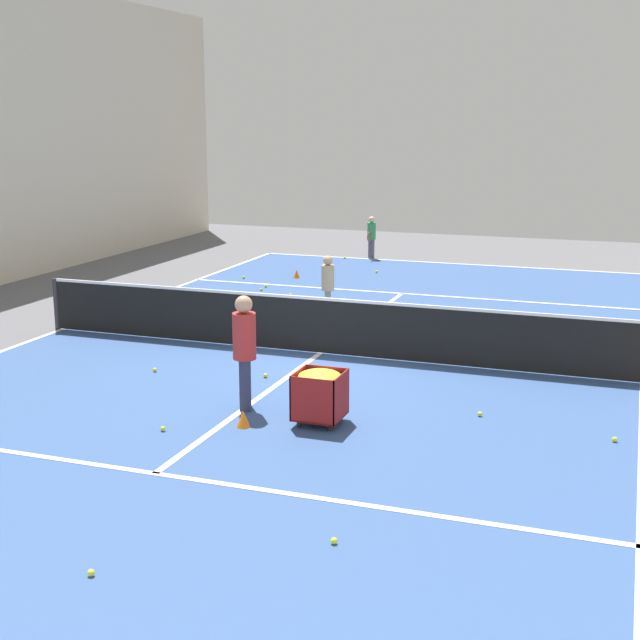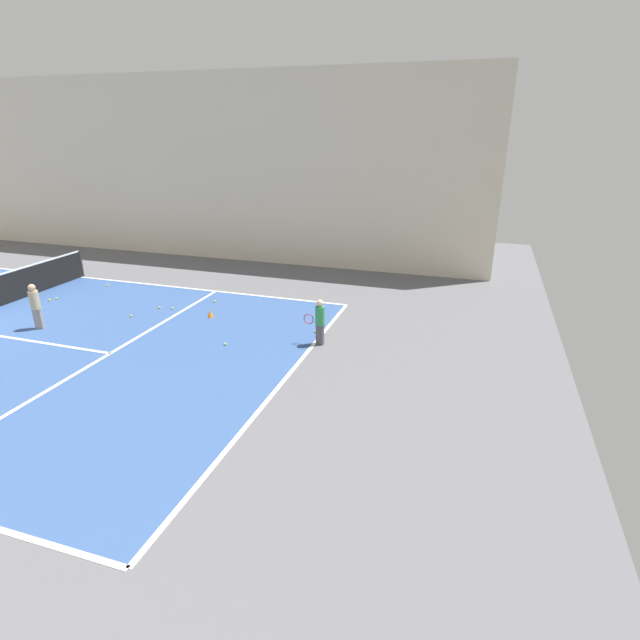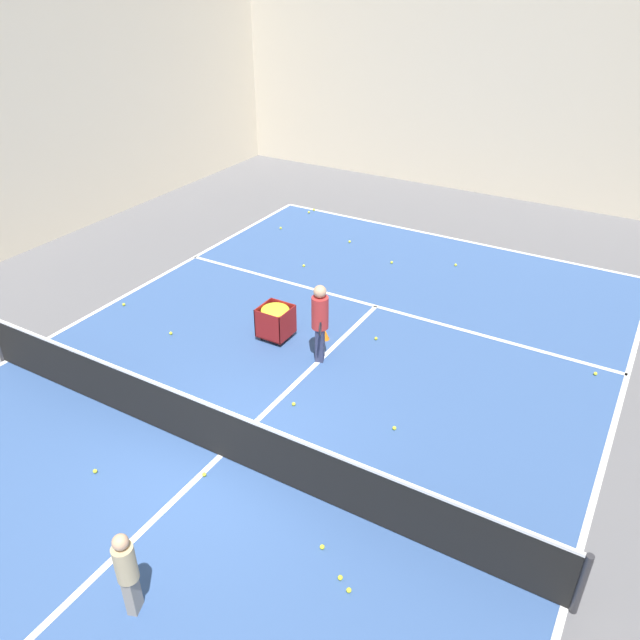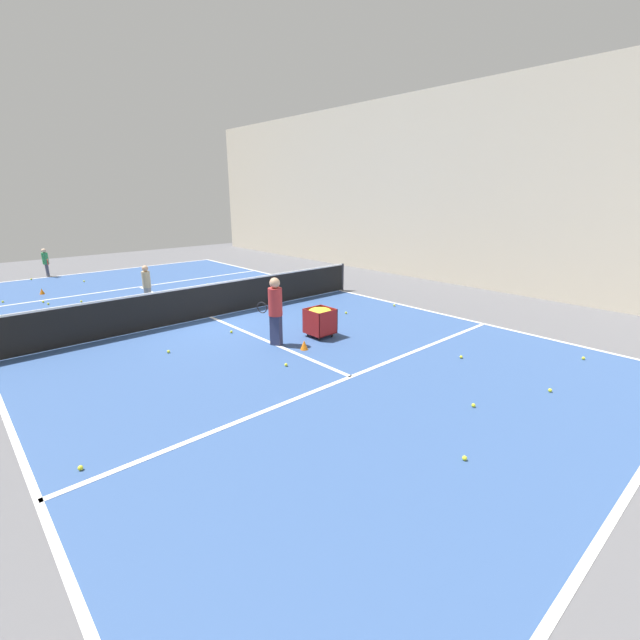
% 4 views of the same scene
% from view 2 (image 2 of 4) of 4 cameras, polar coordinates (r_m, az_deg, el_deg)
% --- Properties ---
extents(line_baseline_near, '(10.86, 0.10, 0.00)m').
position_cam_2_polar(line_baseline_near, '(11.41, -4.16, -6.92)').
color(line_baseline_near, white).
rests_on(line_baseline_near, ground).
extents(line_sideline_right, '(0.10, 21.07, 0.00)m').
position_cam_2_polar(line_sideline_right, '(21.29, -25.61, 4.45)').
color(line_sideline_right, white).
rests_on(line_sideline_right, ground).
extents(line_service_near, '(10.86, 0.10, 0.00)m').
position_cam_2_polar(line_service_near, '(13.76, -22.85, -3.53)').
color(line_service_near, white).
rests_on(line_service_near, ground).
extents(hall_enclosure_right, '(0.15, 29.92, 7.46)m').
position_cam_2_polar(hall_enclosure_right, '(23.96, -19.89, 16.03)').
color(hall_enclosure_right, beige).
rests_on(hall_enclosure_right, ground).
extents(player_near_baseline, '(0.27, 0.59, 1.24)m').
position_cam_2_polar(player_near_baseline, '(12.96, -0.05, 0.12)').
color(player_near_baseline, '#4C4C56').
rests_on(player_near_baseline, ground).
extents(child_midcourt, '(0.34, 0.34, 1.32)m').
position_cam_2_polar(child_midcourt, '(16.11, -29.79, 1.66)').
color(child_midcourt, gray).
rests_on(child_midcourt, ground).
extents(training_cone_1, '(0.18, 0.18, 0.21)m').
position_cam_2_polar(training_cone_1, '(15.43, -12.43, 0.72)').
color(training_cone_1, orange).
rests_on(training_cone_1, ground).
extents(tennis_ball_0, '(0.07, 0.07, 0.07)m').
position_cam_2_polar(tennis_ball_0, '(16.61, -17.88, 1.38)').
color(tennis_ball_0, yellow).
rests_on(tennis_ball_0, ground).
extents(tennis_ball_1, '(0.07, 0.07, 0.07)m').
position_cam_2_polar(tennis_ball_1, '(18.78, -28.52, 2.03)').
color(tennis_ball_1, yellow).
rests_on(tennis_ball_1, ground).
extents(tennis_ball_11, '(0.07, 0.07, 0.07)m').
position_cam_2_polar(tennis_ball_11, '(16.15, -20.78, 0.46)').
color(tennis_ball_11, yellow).
rests_on(tennis_ball_11, ground).
extents(tennis_ball_14, '(0.07, 0.07, 0.07)m').
position_cam_2_polar(tennis_ball_14, '(18.72, -30.13, 1.67)').
color(tennis_ball_14, yellow).
rests_on(tennis_ball_14, ground).
extents(tennis_ball_15, '(0.07, 0.07, 0.07)m').
position_cam_2_polar(tennis_ball_15, '(13.94, -0.55, -1.32)').
color(tennis_ball_15, yellow).
rests_on(tennis_ball_15, ground).
extents(tennis_ball_16, '(0.07, 0.07, 0.07)m').
position_cam_2_polar(tennis_ball_16, '(16.41, -16.48, 1.30)').
color(tennis_ball_16, yellow).
rests_on(tennis_ball_16, ground).
extents(tennis_ball_20, '(0.07, 0.07, 0.07)m').
position_cam_2_polar(tennis_ball_20, '(19.65, -23.14, 3.67)').
color(tennis_ball_20, yellow).
rests_on(tennis_ball_20, ground).
extents(tennis_ball_24, '(0.07, 0.07, 0.07)m').
position_cam_2_polar(tennis_ball_24, '(16.74, -11.96, 2.12)').
color(tennis_ball_24, yellow).
rests_on(tennis_ball_24, ground).
extents(tennis_ball_25, '(0.07, 0.07, 0.07)m').
position_cam_2_polar(tennis_ball_25, '(13.38, -10.80, -2.71)').
color(tennis_ball_25, yellow).
rests_on(tennis_ball_25, ground).
extents(tennis_ball_26, '(0.07, 0.07, 0.07)m').
position_cam_2_polar(tennis_ball_26, '(18.83, -27.91, 2.19)').
color(tennis_ball_26, yellow).
rests_on(tennis_ball_26, ground).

